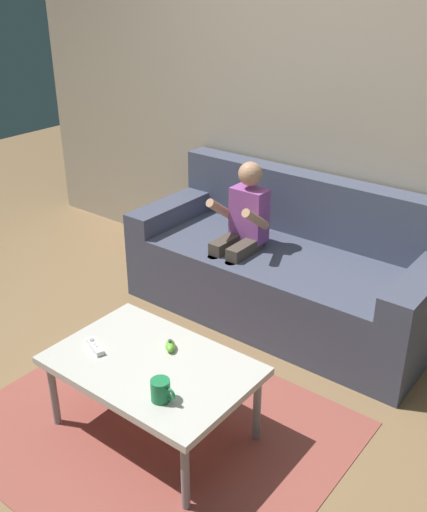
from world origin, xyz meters
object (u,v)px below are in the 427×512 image
object	(u,v)px
couch	(286,270)
game_remote_white_near_edge	(95,346)
nunchuk_lime	(170,346)
person_seated_on_couch	(240,231)
coffee_table	(152,369)
coffee_mug	(161,390)

from	to	relation	value
couch	game_remote_white_near_edge	size ratio (longest dim) A/B	12.99
nunchuk_lime	person_seated_on_couch	bearing A→B (deg)	107.52
couch	coffee_table	world-z (taller)	couch
coffee_table	nunchuk_lime	size ratio (longest dim) A/B	9.38
couch	coffee_mug	xyz separation A→B (m)	(0.29, -1.44, 0.14)
coffee_table	game_remote_white_near_edge	size ratio (longest dim) A/B	6.29
couch	coffee_mug	distance (m)	1.48
person_seated_on_couch	coffee_mug	bearing A→B (deg)	-67.93
nunchuk_lime	coffee_mug	xyz separation A→B (m)	(0.20, -0.28, 0.03)
person_seated_on_couch	coffee_table	bearing A→B (deg)	-74.33
person_seated_on_couch	game_remote_white_near_edge	distance (m)	1.20
game_remote_white_near_edge	coffee_mug	bearing A→B (deg)	-9.15
couch	person_seated_on_couch	distance (m)	0.39
coffee_table	coffee_mug	bearing A→B (deg)	-37.93
person_seated_on_couch	coffee_table	world-z (taller)	person_seated_on_couch
coffee_table	nunchuk_lime	bearing A→B (deg)	90.33
couch	nunchuk_lime	bearing A→B (deg)	-85.66
couch	nunchuk_lime	xyz separation A→B (m)	(0.09, -1.16, 0.12)
person_seated_on_couch	game_remote_white_near_edge	bearing A→B (deg)	-88.33
nunchuk_lime	game_remote_white_near_edge	bearing A→B (deg)	-143.10
couch	coffee_table	bearing A→B (deg)	-86.06
person_seated_on_couch	coffee_mug	distance (m)	1.37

